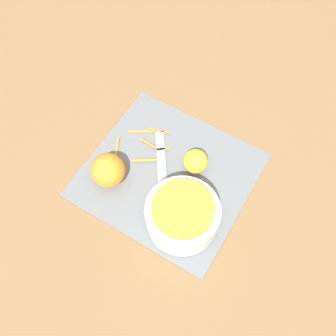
% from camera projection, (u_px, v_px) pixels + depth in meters
% --- Properties ---
extents(ground_plane, '(4.00, 4.00, 0.00)m').
position_uv_depth(ground_plane, '(168.00, 175.00, 0.99)').
color(ground_plane, olive).
extents(cutting_board, '(0.40, 0.37, 0.01)m').
position_uv_depth(cutting_board, '(168.00, 174.00, 0.98)').
color(cutting_board, slate).
rests_on(cutting_board, ground_plane).
extents(bowl_speckled, '(0.17, 0.17, 0.08)m').
position_uv_depth(bowl_speckled, '(182.00, 215.00, 0.88)').
color(bowl_speckled, silver).
rests_on(bowl_speckled, cutting_board).
extents(knife, '(0.16, 0.22, 0.02)m').
position_uv_depth(knife, '(163.00, 189.00, 0.95)').
color(knife, brown).
rests_on(knife, cutting_board).
extents(orange_left, '(0.08, 0.08, 0.08)m').
position_uv_depth(orange_left, '(108.00, 170.00, 0.94)').
color(orange_left, orange).
rests_on(orange_left, cutting_board).
extents(lemon, '(0.06, 0.06, 0.06)m').
position_uv_depth(lemon, '(195.00, 161.00, 0.96)').
color(lemon, yellow).
rests_on(lemon, cutting_board).
extents(peel_pile, '(0.14, 0.15, 0.01)m').
position_uv_depth(peel_pile, '(144.00, 143.00, 1.02)').
color(peel_pile, orange).
rests_on(peel_pile, cutting_board).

